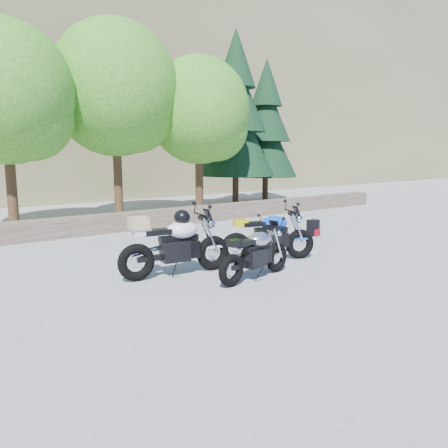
{
  "coord_description": "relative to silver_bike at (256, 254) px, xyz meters",
  "views": [
    {
      "loc": [
        -5.04,
        -5.98,
        2.17
      ],
      "look_at": [
        0.2,
        1.0,
        0.75
      ],
      "focal_mm": 35.0,
      "sensor_mm": 36.0,
      "label": 1
    }
  ],
  "objects": [
    {
      "name": "ground",
      "position": [
        0.17,
        0.41,
        -0.44
      ],
      "size": [
        90.0,
        90.0,
        0.0
      ],
      "primitive_type": "plane",
      "color": "gray",
      "rests_on": "ground"
    },
    {
      "name": "stone_wall",
      "position": [
        0.17,
        5.91,
        -0.19
      ],
      "size": [
        22.0,
        0.55,
        0.5
      ],
      "primitive_type": "cube",
      "color": "#473B2F",
      "rests_on": "ground"
    },
    {
      "name": "hillside",
      "position": [
        3.17,
        28.41,
        7.06
      ],
      "size": [
        80.0,
        30.0,
        15.0
      ],
      "primitive_type": "cube",
      "color": "olive",
      "rests_on": "ground"
    },
    {
      "name": "tree_decid_left",
      "position": [
        -2.23,
        7.54,
        3.2
      ],
      "size": [
        3.67,
        3.67,
        5.62
      ],
      "color": "#382314",
      "rests_on": "ground"
    },
    {
      "name": "tree_decid_mid",
      "position": [
        1.08,
        7.94,
        3.6
      ],
      "size": [
        4.08,
        4.08,
        6.24
      ],
      "color": "#382314",
      "rests_on": "ground"
    },
    {
      "name": "tree_decid_right",
      "position": [
        3.87,
        7.34,
        3.06
      ],
      "size": [
        3.54,
        3.54,
        5.41
      ],
      "color": "#382314",
      "rests_on": "ground"
    },
    {
      "name": "conifer_near",
      "position": [
        6.37,
        8.61,
        3.24
      ],
      "size": [
        3.17,
        3.17,
        7.06
      ],
      "color": "#382314",
      "rests_on": "ground"
    },
    {
      "name": "conifer_far",
      "position": [
        8.57,
        9.21,
        2.83
      ],
      "size": [
        2.82,
        2.82,
        6.27
      ],
      "color": "#382314",
      "rests_on": "ground"
    },
    {
      "name": "silver_bike",
      "position": [
        0.0,
        0.0,
        0.0
      ],
      "size": [
        1.78,
        0.58,
        0.9
      ],
      "rotation": [
        0.0,
        0.0,
        0.17
      ],
      "color": "black",
      "rests_on": "ground"
    },
    {
      "name": "white_bike",
      "position": [
        -1.0,
        1.02,
        0.14
      ],
      "size": [
        2.13,
        0.67,
        1.18
      ],
      "rotation": [
        0.0,
        0.0,
        -0.14
      ],
      "color": "black",
      "rests_on": "ground"
    },
    {
      "name": "blue_bike",
      "position": [
        1.06,
        0.81,
        0.06
      ],
      "size": [
        1.94,
        0.91,
        1.01
      ],
      "rotation": [
        0.0,
        0.0,
        -0.36
      ],
      "color": "black",
      "rests_on": "ground"
    },
    {
      "name": "backpack",
      "position": [
        3.91,
        2.16,
        -0.23
      ],
      "size": [
        0.34,
        0.31,
        0.42
      ],
      "rotation": [
        0.0,
        0.0,
        0.17
      ],
      "color": "black",
      "rests_on": "ground"
    }
  ]
}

